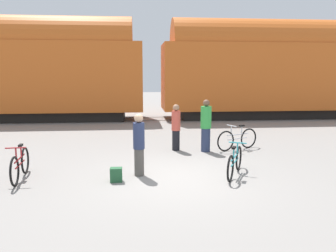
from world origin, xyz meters
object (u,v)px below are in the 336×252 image
(person_in_navy, at_px, (139,144))
(person_in_green, at_px, (206,126))
(bicycle_maroon, at_px, (20,165))
(bicycle_teal, at_px, (235,162))
(person_in_red, at_px, (176,127))
(freight_train, at_px, (152,66))
(backpack, at_px, (116,175))
(bicycle_silver, at_px, (237,139))

(person_in_navy, distance_m, person_in_green, 3.30)
(bicycle_maroon, distance_m, bicycle_teal, 5.29)
(bicycle_maroon, distance_m, person_in_navy, 2.91)
(person_in_red, bearing_deg, bicycle_maroon, -137.05)
(freight_train, bearing_deg, bicycle_maroon, -109.12)
(bicycle_teal, bearing_deg, backpack, -175.87)
(bicycle_maroon, bearing_deg, freight_train, 70.88)
(bicycle_silver, bearing_deg, bicycle_maroon, -157.01)
(bicycle_silver, height_order, backpack, bicycle_silver)
(freight_train, distance_m, person_in_green, 8.61)
(bicycle_teal, bearing_deg, bicycle_silver, 71.71)
(bicycle_teal, bearing_deg, person_in_red, 111.47)
(person_in_red, bearing_deg, backpack, -110.53)
(bicycle_teal, bearing_deg, person_in_green, 94.11)
(bicycle_maroon, distance_m, person_in_red, 4.98)
(person_in_navy, height_order, person_in_red, person_in_navy)
(person_in_navy, xyz_separation_m, backpack, (-0.55, -0.44, -0.63))
(bicycle_teal, height_order, person_in_green, person_in_green)
(bicycle_silver, bearing_deg, person_in_green, -172.88)
(bicycle_teal, xyz_separation_m, person_in_navy, (-2.40, 0.23, 0.46))
(freight_train, relative_size, backpack, 80.97)
(freight_train, relative_size, person_in_red, 17.73)
(bicycle_maroon, height_order, person_in_navy, person_in_navy)
(bicycle_maroon, relative_size, backpack, 4.92)
(bicycle_maroon, distance_m, bicycle_silver, 6.75)
(bicycle_maroon, distance_m, person_in_green, 5.69)
(bicycle_silver, distance_m, person_in_red, 2.13)
(bicycle_silver, xyz_separation_m, person_in_green, (-1.12, -0.14, 0.49))
(freight_train, distance_m, person_in_red, 8.27)
(bicycle_silver, xyz_separation_m, person_in_red, (-2.08, 0.12, 0.42))
(freight_train, bearing_deg, person_in_red, -87.04)
(person_in_red, xyz_separation_m, person_in_green, (0.96, -0.26, 0.07))
(bicycle_maroon, height_order, person_in_green, person_in_green)
(bicycle_silver, xyz_separation_m, backpack, (-3.88, -3.03, -0.20))
(bicycle_silver, bearing_deg, backpack, -142.06)
(person_in_navy, relative_size, person_in_red, 1.01)
(bicycle_teal, relative_size, person_in_navy, 0.98)
(bicycle_teal, xyz_separation_m, backpack, (-2.95, -0.21, -0.18))
(bicycle_teal, bearing_deg, freight_train, 98.17)
(bicycle_maroon, height_order, backpack, bicycle_maroon)
(person_in_green, height_order, backpack, person_in_green)
(bicycle_silver, xyz_separation_m, bicycle_teal, (-0.93, -2.81, -0.02))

